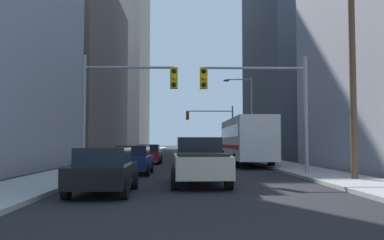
{
  "coord_description": "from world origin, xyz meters",
  "views": [
    {
      "loc": [
        -0.79,
        -3.22,
        1.7
      ],
      "look_at": [
        0.0,
        23.62,
        3.14
      ],
      "focal_mm": 38.58,
      "sensor_mm": 36.0,
      "label": 1
    }
  ],
  "objects_px": {
    "city_bus": "(246,139)",
    "sedan_black": "(104,170)",
    "traffic_signal_far_right": "(212,122)",
    "pickup_truck_beige": "(199,161)",
    "sedan_maroon": "(149,154)",
    "traffic_signal_near_right": "(259,94)",
    "sedan_navy": "(133,160)",
    "traffic_signal_near_left": "(126,94)"
  },
  "relations": [
    {
      "from": "city_bus",
      "to": "sedan_black",
      "type": "distance_m",
      "value": 18.49
    },
    {
      "from": "sedan_black",
      "to": "traffic_signal_far_right",
      "type": "height_order",
      "value": "traffic_signal_far_right"
    },
    {
      "from": "pickup_truck_beige",
      "to": "sedan_maroon",
      "type": "xyz_separation_m",
      "value": [
        -3.2,
        15.93,
        -0.16
      ]
    },
    {
      "from": "sedan_black",
      "to": "traffic_signal_near_right",
      "type": "relative_size",
      "value": 0.7
    },
    {
      "from": "pickup_truck_beige",
      "to": "sedan_navy",
      "type": "distance_m",
      "value": 6.2
    },
    {
      "from": "traffic_signal_near_right",
      "to": "sedan_navy",
      "type": "bearing_deg",
      "value": 165.98
    },
    {
      "from": "sedan_navy",
      "to": "city_bus",
      "type": "bearing_deg",
      "value": 49.75
    },
    {
      "from": "sedan_black",
      "to": "traffic_signal_far_right",
      "type": "bearing_deg",
      "value": 79.86
    },
    {
      "from": "pickup_truck_beige",
      "to": "traffic_signal_far_right",
      "type": "distance_m",
      "value": 32.64
    },
    {
      "from": "traffic_signal_far_right",
      "to": "sedan_black",
      "type": "bearing_deg",
      "value": -100.14
    },
    {
      "from": "traffic_signal_near_left",
      "to": "traffic_signal_far_right",
      "type": "height_order",
      "value": "same"
    },
    {
      "from": "pickup_truck_beige",
      "to": "city_bus",
      "type": "bearing_deg",
      "value": 73.58
    },
    {
      "from": "sedan_black",
      "to": "traffic_signal_near_left",
      "type": "height_order",
      "value": "traffic_signal_near_left"
    },
    {
      "from": "sedan_maroon",
      "to": "traffic_signal_near_left",
      "type": "bearing_deg",
      "value": -91.24
    },
    {
      "from": "sedan_black",
      "to": "sedan_maroon",
      "type": "relative_size",
      "value": 1.0
    },
    {
      "from": "pickup_truck_beige",
      "to": "sedan_black",
      "type": "distance_m",
      "value": 4.4
    },
    {
      "from": "city_bus",
      "to": "traffic_signal_near_left",
      "type": "bearing_deg",
      "value": -126.35
    },
    {
      "from": "pickup_truck_beige",
      "to": "sedan_navy",
      "type": "bearing_deg",
      "value": 121.66
    },
    {
      "from": "city_bus",
      "to": "pickup_truck_beige",
      "type": "relative_size",
      "value": 2.11
    },
    {
      "from": "city_bus",
      "to": "traffic_signal_far_right",
      "type": "bearing_deg",
      "value": 93.44
    },
    {
      "from": "city_bus",
      "to": "pickup_truck_beige",
      "type": "bearing_deg",
      "value": -106.42
    },
    {
      "from": "sedan_maroon",
      "to": "traffic_signal_near_right",
      "type": "relative_size",
      "value": 0.7
    },
    {
      "from": "traffic_signal_near_left",
      "to": "traffic_signal_near_right",
      "type": "height_order",
      "value": "same"
    },
    {
      "from": "sedan_navy",
      "to": "traffic_signal_near_right",
      "type": "distance_m",
      "value": 7.39
    },
    {
      "from": "sedan_navy",
      "to": "traffic_signal_far_right",
      "type": "bearing_deg",
      "value": 76.96
    },
    {
      "from": "city_bus",
      "to": "traffic_signal_near_right",
      "type": "height_order",
      "value": "traffic_signal_near_right"
    },
    {
      "from": "traffic_signal_near_left",
      "to": "traffic_signal_near_right",
      "type": "bearing_deg",
      "value": 0.0
    },
    {
      "from": "city_bus",
      "to": "traffic_signal_near_right",
      "type": "xyz_separation_m",
      "value": [
        -0.98,
        -10.31,
        2.19
      ]
    },
    {
      "from": "pickup_truck_beige",
      "to": "sedan_black",
      "type": "bearing_deg",
      "value": -138.45
    },
    {
      "from": "sedan_black",
      "to": "traffic_signal_far_right",
      "type": "distance_m",
      "value": 35.98
    },
    {
      "from": "traffic_signal_near_left",
      "to": "sedan_black",
      "type": "bearing_deg",
      "value": -88.47
    },
    {
      "from": "city_bus",
      "to": "traffic_signal_near_right",
      "type": "distance_m",
      "value": 10.58
    },
    {
      "from": "pickup_truck_beige",
      "to": "traffic_signal_far_right",
      "type": "xyz_separation_m",
      "value": [
        3.02,
        32.35,
        3.19
      ]
    },
    {
      "from": "traffic_signal_near_right",
      "to": "traffic_signal_far_right",
      "type": "distance_m",
      "value": 28.67
    },
    {
      "from": "pickup_truck_beige",
      "to": "traffic_signal_near_left",
      "type": "height_order",
      "value": "traffic_signal_near_left"
    },
    {
      "from": "sedan_black",
      "to": "sedan_maroon",
      "type": "distance_m",
      "value": 18.85
    },
    {
      "from": "city_bus",
      "to": "sedan_navy",
      "type": "distance_m",
      "value": 11.47
    },
    {
      "from": "pickup_truck_beige",
      "to": "traffic_signal_near_left",
      "type": "bearing_deg",
      "value": 133.3
    },
    {
      "from": "city_bus",
      "to": "traffic_signal_near_right",
      "type": "bearing_deg",
      "value": -95.42
    },
    {
      "from": "sedan_maroon",
      "to": "pickup_truck_beige",
      "type": "bearing_deg",
      "value": -78.64
    },
    {
      "from": "traffic_signal_far_right",
      "to": "traffic_signal_near_right",
      "type": "bearing_deg",
      "value": -89.75
    },
    {
      "from": "sedan_black",
      "to": "traffic_signal_far_right",
      "type": "xyz_separation_m",
      "value": [
        6.31,
        35.26,
        3.36
      ]
    }
  ]
}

